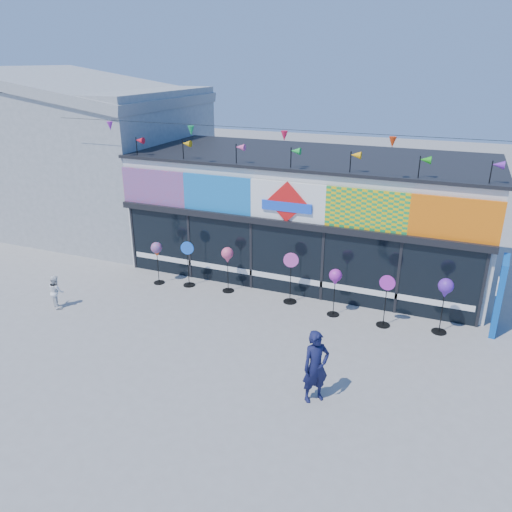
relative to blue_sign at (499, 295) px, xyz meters
The scene contains 13 objects.
ground 7.16m from the blue_sign, 151.62° to the right, with size 80.00×80.00×0.00m, color gray.
kite_shop 6.81m from the blue_sign, 157.54° to the left, with size 16.00×5.70×5.31m.
neighbour_building 16.77m from the blue_sign, 167.38° to the left, with size 8.18×7.20×6.87m.
blue_sign is the anchor object (origin of this frame).
spinner_0 10.53m from the blue_sign, behind, with size 0.37×0.37×1.48m.
spinner_1 9.47m from the blue_sign, behind, with size 0.44×0.40×1.57m.
spinner_2 8.05m from the blue_sign, behind, with size 0.39×0.39×1.54m.
spinner_3 5.91m from the blue_sign, behind, with size 0.46×0.42×1.66m.
spinner_4 4.49m from the blue_sign, 169.46° to the right, with size 0.37×0.37×1.48m.
spinner_5 3.07m from the blue_sign, 162.70° to the right, with size 0.44×0.40×1.57m.
spinner_6 1.59m from the blue_sign, 153.26° to the right, with size 0.42×0.42×1.64m.
adult_man 6.22m from the blue_sign, 128.08° to the right, with size 0.63×0.41×1.72m, color #12153A.
child 12.93m from the blue_sign, 164.20° to the right, with size 0.51×0.29×1.04m, color white.
Camera 1 is at (4.68, -10.61, 7.15)m, focal length 35.00 mm.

